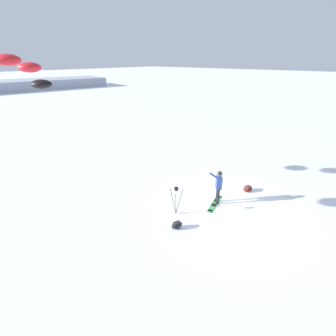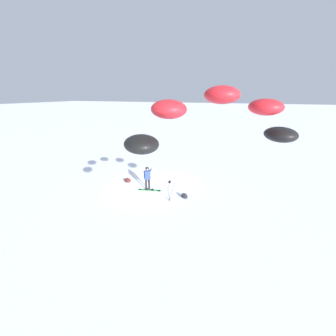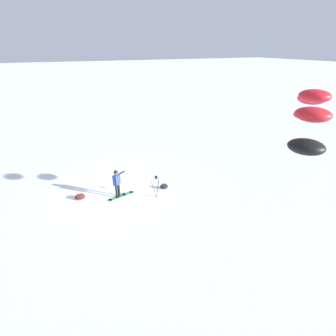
{
  "view_description": "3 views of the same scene",
  "coord_description": "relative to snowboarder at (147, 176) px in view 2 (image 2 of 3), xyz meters",
  "views": [
    {
      "loc": [
        -9.14,
        -3.93,
        6.62
      ],
      "look_at": [
        -1.76,
        2.41,
        2.05
      ],
      "focal_mm": 25.07,
      "sensor_mm": 36.0,
      "label": 1
    },
    {
      "loc": [
        -6.3,
        13.07,
        6.58
      ],
      "look_at": [
        -2.67,
        3.61,
        2.98
      ],
      "focal_mm": 22.47,
      "sensor_mm": 36.0,
      "label": 2
    },
    {
      "loc": [
        2.37,
        13.04,
        8.06
      ],
      "look_at": [
        -2.2,
        2.99,
        2.5
      ],
      "focal_mm": 25.97,
      "sensor_mm": 36.0,
      "label": 3
    }
  ],
  "objects": [
    {
      "name": "snowboarder",
      "position": [
        0.0,
        0.0,
        0.0
      ],
      "size": [
        0.74,
        0.56,
        1.79
      ],
      "color": "black",
      "rests_on": "ground_plane"
    },
    {
      "name": "gear_bag_small",
      "position": [
        -2.85,
        0.3,
        -0.91
      ],
      "size": [
        0.57,
        0.44,
        0.33
      ],
      "color": "black",
      "rests_on": "ground_plane"
    },
    {
      "name": "snowboard",
      "position": [
        -0.14,
        0.02,
        -1.06
      ],
      "size": [
        1.73,
        0.61,
        0.1
      ],
      "color": "#3F994C",
      "rests_on": "ground_plane"
    },
    {
      "name": "ground_plane",
      "position": [
        -0.02,
        -0.7,
        -1.09
      ],
      "size": [
        300.0,
        300.0,
        0.0
      ],
      "primitive_type": "plane",
      "color": "white"
    },
    {
      "name": "camera_tripod",
      "position": [
        -2.06,
        0.99,
        -0.08
      ],
      "size": [
        0.59,
        0.53,
        1.41
      ],
      "color": "#262628",
      "rests_on": "ground_plane"
    },
    {
      "name": "gear_bag_large",
      "position": [
        2.11,
        -0.7,
        -0.93
      ],
      "size": [
        0.66,
        0.5,
        0.29
      ],
      "color": "#4C1E19",
      "rests_on": "ground_plane"
    },
    {
      "name": "traction_kite",
      "position": [
        -5.59,
        6.77,
        4.9
      ],
      "size": [
        4.49,
        3.85,
        1.54
      ],
      "color": "black"
    }
  ]
}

